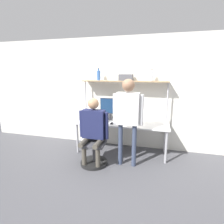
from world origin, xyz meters
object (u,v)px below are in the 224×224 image
at_px(monitor, 110,107).
at_px(bottle_clear, 152,76).
at_px(cell_phone, 112,123).
at_px(office_chair, 94,150).
at_px(person_seated, 93,126).
at_px(laptop, 101,120).
at_px(storage_box, 126,77).
at_px(bottle_blue, 99,75).
at_px(person_standing, 128,111).

distance_m(monitor, bottle_clear, 1.22).
relative_size(cell_phone, office_chair, 0.16).
height_order(cell_phone, person_seated, person_seated).
relative_size(laptop, storage_box, 0.99).
relative_size(person_seated, bottle_blue, 4.82).
bearing_deg(storage_box, person_standing, -76.41).
bearing_deg(laptop, person_seated, -86.00).
bearing_deg(bottle_blue, monitor, 0.18).
bearing_deg(storage_box, cell_phone, -120.35).
relative_size(laptop, office_chair, 0.34).
distance_m(bottle_blue, storage_box, 0.67).
height_order(cell_phone, storage_box, storage_box).
height_order(cell_phone, person_standing, person_standing).
bearing_deg(bottle_clear, person_standing, -115.39).
xyz_separation_m(office_chair, person_standing, (0.67, 0.10, 0.84)).
distance_m(cell_phone, person_seated, 0.61).
bearing_deg(office_chair, laptop, 94.07).
bearing_deg(cell_phone, bottle_clear, 25.91).
bearing_deg(person_standing, person_seated, -167.67).
xyz_separation_m(office_chair, person_seated, (0.00, -0.05, 0.53)).
distance_m(office_chair, bottle_blue, 1.77).
distance_m(office_chair, person_standing, 1.08).
relative_size(monitor, person_standing, 0.30).
bearing_deg(person_standing, monitor, 125.61).
height_order(laptop, office_chair, laptop).
distance_m(bottle_clear, storage_box, 0.58).
bearing_deg(storage_box, office_chair, -117.50).
distance_m(monitor, bottle_blue, 0.82).
xyz_separation_m(laptop, person_standing, (0.71, -0.46, 0.33)).
bearing_deg(office_chair, bottle_blue, 102.10).
bearing_deg(person_standing, cell_phone, 135.68).
xyz_separation_m(monitor, office_chair, (-0.09, -0.91, -0.74)).
height_order(laptop, bottle_blue, bottle_blue).
bearing_deg(person_seated, monitor, 84.83).
bearing_deg(monitor, storage_box, -0.13).
xyz_separation_m(cell_phone, bottle_blue, (-0.44, 0.39, 1.06)).
bearing_deg(storage_box, monitor, 179.87).
distance_m(laptop, bottle_blue, 1.08).
bearing_deg(bottle_clear, bottle_blue, -180.00).
relative_size(cell_phone, person_seated, 0.11).
relative_size(person_standing, storage_box, 5.53).
relative_size(monitor, person_seated, 0.38).
distance_m(cell_phone, person_standing, 0.71).
height_order(person_seated, bottle_clear, bottle_clear).
xyz_separation_m(monitor, bottle_blue, (-0.28, -0.00, 0.77)).
distance_m(laptop, office_chair, 0.75).
bearing_deg(bottle_blue, cell_phone, -41.90).
xyz_separation_m(monitor, bottle_clear, (0.96, -0.00, 0.76)).
distance_m(bottle_blue, bottle_clear, 1.24).
bearing_deg(cell_phone, bottle_blue, 138.10).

